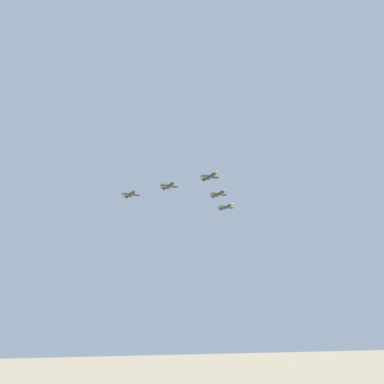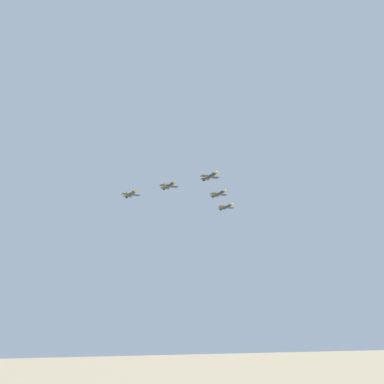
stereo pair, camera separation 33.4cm
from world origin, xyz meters
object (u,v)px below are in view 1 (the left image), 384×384
object	(u,v)px
jet_right_wingman	(169,186)
jet_right_outer	(131,194)
jet_lead	(210,176)
jet_left_wingman	(219,194)
jet_left_outer	(226,207)

from	to	relation	value
jet_right_wingman	jet_right_outer	world-z (taller)	jet_right_wingman
jet_lead	jet_right_outer	world-z (taller)	jet_lead
jet_left_wingman	jet_right_wingman	distance (m)	29.73
jet_right_wingman	jet_right_outer	distance (m)	23.04
jet_right_outer	jet_left_outer	bearing A→B (deg)	89.09
jet_right_wingman	jet_left_outer	size ratio (longest dim) A/B	1.01
jet_left_wingman	jet_right_outer	bearing A→B (deg)	-110.74
jet_left_wingman	jet_lead	bearing A→B (deg)	-39.69
jet_lead	jet_right_wingman	size ratio (longest dim) A/B	0.99
jet_left_outer	jet_right_outer	world-z (taller)	jet_right_outer
jet_left_wingman	jet_right_outer	xyz separation A→B (m)	(47.22, -7.91, -1.16)
jet_right_wingman	jet_right_outer	xyz separation A→B (m)	(18.14, -14.04, -2.18)
jet_left_wingman	jet_right_outer	distance (m)	47.89
jet_left_wingman	jet_left_outer	distance (m)	23.05
jet_right_wingman	jet_right_outer	size ratio (longest dim) A/B	0.98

